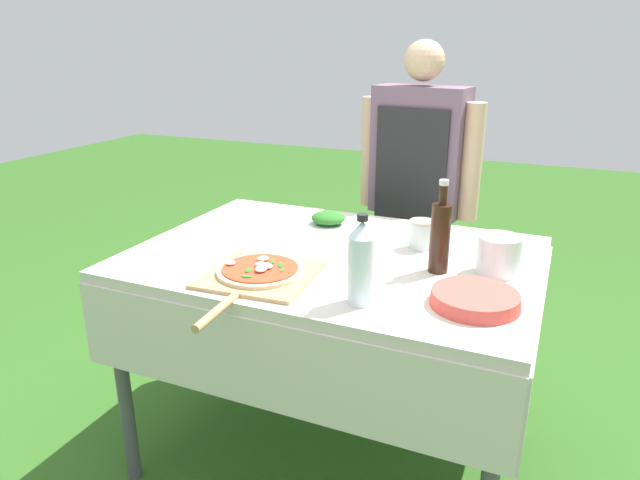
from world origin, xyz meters
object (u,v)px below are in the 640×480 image
object	(u,v)px
sauce_jar	(421,236)
water_bottle	(361,262)
pizza_on_peel	(258,274)
herb_container	(328,219)
prep_table	(334,278)
oil_bottle	(440,236)
person_cook	(417,183)
mixing_tub	(499,255)
plate_stack	(475,299)

from	to	relation	value
sauce_jar	water_bottle	bearing A→B (deg)	-95.13
pizza_on_peel	herb_container	xyz separation A→B (m)	(-0.01, 0.56, 0.01)
prep_table	oil_bottle	xyz separation A→B (m)	(0.36, -0.02, 0.21)
person_cook	pizza_on_peel	size ratio (longest dim) A/B	2.75
oil_bottle	mixing_tub	xyz separation A→B (m)	(0.17, 0.06, -0.06)
herb_container	prep_table	bearing A→B (deg)	-63.30
oil_bottle	herb_container	size ratio (longest dim) A/B	1.55
water_bottle	sauce_jar	size ratio (longest dim) A/B	2.54
prep_table	plate_stack	world-z (taller)	plate_stack
water_bottle	herb_container	xyz separation A→B (m)	(-0.35, 0.60, -0.09)
person_cook	sauce_jar	bearing A→B (deg)	113.72
person_cook	mixing_tub	bearing A→B (deg)	128.65
pizza_on_peel	sauce_jar	world-z (taller)	sauce_jar
pizza_on_peel	mixing_tub	world-z (taller)	mixing_tub
herb_container	sauce_jar	distance (m)	0.41
oil_bottle	herb_container	world-z (taller)	oil_bottle
prep_table	plate_stack	bearing A→B (deg)	-23.83
person_cook	oil_bottle	size ratio (longest dim) A/B	5.14
water_bottle	herb_container	distance (m)	0.70
mixing_tub	sauce_jar	size ratio (longest dim) A/B	1.34
person_cook	herb_container	size ratio (longest dim) A/B	7.98
prep_table	oil_bottle	distance (m)	0.41
person_cook	sauce_jar	world-z (taller)	person_cook
prep_table	oil_bottle	world-z (taller)	oil_bottle
plate_stack	person_cook	bearing A→B (deg)	112.66
pizza_on_peel	mixing_tub	xyz separation A→B (m)	(0.66, 0.33, 0.05)
plate_stack	pizza_on_peel	bearing A→B (deg)	-174.13
herb_container	plate_stack	xyz separation A→B (m)	(0.64, -0.50, -0.01)
oil_bottle	water_bottle	world-z (taller)	oil_bottle
pizza_on_peel	sauce_jar	xyz separation A→B (m)	(0.39, 0.46, 0.03)
person_cook	herb_container	xyz separation A→B (m)	(-0.21, -0.53, -0.05)
plate_stack	sauce_jar	bearing A→B (deg)	122.37
prep_table	water_bottle	distance (m)	0.44
prep_table	mixing_tub	world-z (taller)	mixing_tub
oil_bottle	water_bottle	bearing A→B (deg)	-115.17
prep_table	mixing_tub	xyz separation A→B (m)	(0.53, 0.04, 0.15)
person_cook	oil_bottle	xyz separation A→B (m)	(0.28, -0.82, 0.04)
mixing_tub	plate_stack	world-z (taller)	mixing_tub
pizza_on_peel	plate_stack	world-z (taller)	pizza_on_peel
person_cook	oil_bottle	world-z (taller)	person_cook
person_cook	herb_container	world-z (taller)	person_cook
pizza_on_peel	mixing_tub	distance (m)	0.74
mixing_tub	prep_table	bearing A→B (deg)	-175.54
herb_container	plate_stack	bearing A→B (deg)	-37.75
person_cook	mixing_tub	world-z (taller)	person_cook
prep_table	pizza_on_peel	xyz separation A→B (m)	(-0.13, -0.29, 0.10)
pizza_on_peel	oil_bottle	world-z (taller)	oil_bottle
pizza_on_peel	sauce_jar	size ratio (longest dim) A/B	5.48
prep_table	oil_bottle	bearing A→B (deg)	-2.89
pizza_on_peel	plate_stack	size ratio (longest dim) A/B	2.25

